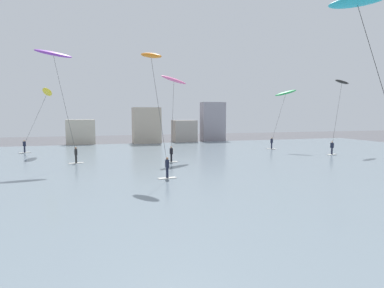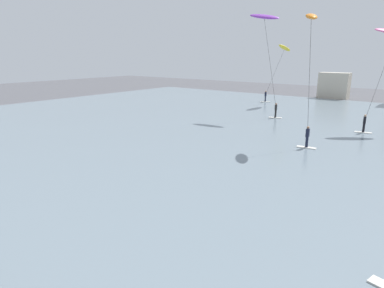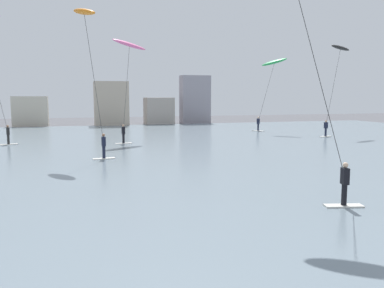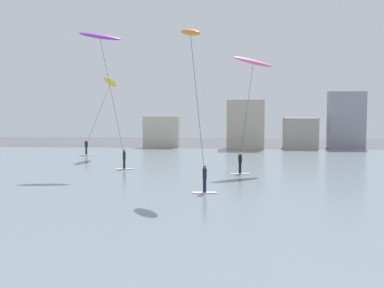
{
  "view_description": "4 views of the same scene",
  "coord_description": "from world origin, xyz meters",
  "px_view_note": "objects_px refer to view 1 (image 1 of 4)",
  "views": [
    {
      "loc": [
        -6.43,
        2.53,
        5.03
      ],
      "look_at": [
        -1.72,
        17.96,
        3.53
      ],
      "focal_mm": 30.44,
      "sensor_mm": 36.0,
      "label": 1
    },
    {
      "loc": [
        6.97,
        2.18,
        6.84
      ],
      "look_at": [
        0.24,
        10.85,
        3.91
      ],
      "focal_mm": 31.43,
      "sensor_mm": 36.0,
      "label": 2
    },
    {
      "loc": [
        -2.96,
        0.09,
        4.16
      ],
      "look_at": [
        1.46,
        15.12,
        2.29
      ],
      "focal_mm": 38.09,
      "sensor_mm": 36.0,
      "label": 3
    },
    {
      "loc": [
        0.29,
        0.22,
        4.93
      ],
      "look_at": [
        -0.71,
        12.73,
        3.98
      ],
      "focal_mm": 43.12,
      "sensor_mm": 36.0,
      "label": 4
    }
  ],
  "objects_px": {
    "kitesurfer_purple": "(55,63)",
    "kitesurfer_green": "(284,99)",
    "kitesurfer_cyan": "(366,32)",
    "kitesurfer_orange": "(153,72)",
    "kitesurfer_black": "(341,90)",
    "kitesurfer_yellow": "(45,97)",
    "kitesurfer_pink": "(174,85)"
  },
  "relations": [
    {
      "from": "kitesurfer_purple",
      "to": "kitesurfer_green",
      "type": "xyz_separation_m",
      "value": [
        28.14,
        5.36,
        -2.79
      ]
    },
    {
      "from": "kitesurfer_black",
      "to": "kitesurfer_orange",
      "type": "xyz_separation_m",
      "value": [
        -25.12,
        -8.62,
        0.19
      ]
    },
    {
      "from": "kitesurfer_black",
      "to": "kitesurfer_purple",
      "type": "xyz_separation_m",
      "value": [
        -32.89,
        -0.17,
        1.75
      ]
    },
    {
      "from": "kitesurfer_black",
      "to": "kitesurfer_green",
      "type": "height_order",
      "value": "kitesurfer_black"
    },
    {
      "from": "kitesurfer_black",
      "to": "kitesurfer_yellow",
      "type": "relative_size",
      "value": 1.14
    },
    {
      "from": "kitesurfer_cyan",
      "to": "kitesurfer_yellow",
      "type": "distance_m",
      "value": 36.28
    },
    {
      "from": "kitesurfer_pink",
      "to": "kitesurfer_green",
      "type": "bearing_deg",
      "value": 14.1
    },
    {
      "from": "kitesurfer_pink",
      "to": "kitesurfer_purple",
      "type": "relative_size",
      "value": 0.83
    },
    {
      "from": "kitesurfer_yellow",
      "to": "kitesurfer_pink",
      "type": "bearing_deg",
      "value": -32.65
    },
    {
      "from": "kitesurfer_pink",
      "to": "kitesurfer_cyan",
      "type": "bearing_deg",
      "value": -82.15
    },
    {
      "from": "kitesurfer_green",
      "to": "kitesurfer_pink",
      "type": "bearing_deg",
      "value": -165.9
    },
    {
      "from": "kitesurfer_purple",
      "to": "kitesurfer_yellow",
      "type": "distance_m",
      "value": 10.86
    },
    {
      "from": "kitesurfer_green",
      "to": "kitesurfer_purple",
      "type": "bearing_deg",
      "value": -169.22
    },
    {
      "from": "kitesurfer_cyan",
      "to": "kitesurfer_pink",
      "type": "height_order",
      "value": "kitesurfer_cyan"
    },
    {
      "from": "kitesurfer_orange",
      "to": "kitesurfer_yellow",
      "type": "relative_size",
      "value": 1.2
    },
    {
      "from": "kitesurfer_black",
      "to": "kitesurfer_pink",
      "type": "relative_size",
      "value": 1.01
    },
    {
      "from": "kitesurfer_purple",
      "to": "kitesurfer_yellow",
      "type": "relative_size",
      "value": 1.35
    },
    {
      "from": "kitesurfer_purple",
      "to": "kitesurfer_green",
      "type": "distance_m",
      "value": 28.78
    },
    {
      "from": "kitesurfer_black",
      "to": "kitesurfer_orange",
      "type": "height_order",
      "value": "kitesurfer_orange"
    },
    {
      "from": "kitesurfer_orange",
      "to": "kitesurfer_purple",
      "type": "relative_size",
      "value": 0.89
    },
    {
      "from": "kitesurfer_purple",
      "to": "kitesurfer_yellow",
      "type": "height_order",
      "value": "kitesurfer_purple"
    },
    {
      "from": "kitesurfer_pink",
      "to": "kitesurfer_yellow",
      "type": "xyz_separation_m",
      "value": [
        -14.06,
        9.01,
        -1.13
      ]
    },
    {
      "from": "kitesurfer_cyan",
      "to": "kitesurfer_orange",
      "type": "xyz_separation_m",
      "value": [
        -7.14,
        13.19,
        -0.42
      ]
    },
    {
      "from": "kitesurfer_cyan",
      "to": "kitesurfer_green",
      "type": "distance_m",
      "value": 30.11
    },
    {
      "from": "kitesurfer_pink",
      "to": "kitesurfer_purple",
      "type": "xyz_separation_m",
      "value": [
        -11.76,
        -1.24,
        1.61
      ]
    },
    {
      "from": "kitesurfer_cyan",
      "to": "kitesurfer_purple",
      "type": "relative_size",
      "value": 0.93
    },
    {
      "from": "kitesurfer_black",
      "to": "kitesurfer_green",
      "type": "relative_size",
      "value": 1.12
    },
    {
      "from": "kitesurfer_orange",
      "to": "kitesurfer_green",
      "type": "relative_size",
      "value": 1.18
    },
    {
      "from": "kitesurfer_yellow",
      "to": "kitesurfer_green",
      "type": "height_order",
      "value": "kitesurfer_green"
    },
    {
      "from": "kitesurfer_pink",
      "to": "kitesurfer_black",
      "type": "bearing_deg",
      "value": -2.91
    },
    {
      "from": "kitesurfer_orange",
      "to": "kitesurfer_green",
      "type": "bearing_deg",
      "value": 34.13
    },
    {
      "from": "kitesurfer_pink",
      "to": "kitesurfer_orange",
      "type": "xyz_separation_m",
      "value": [
        -3.99,
        -9.69,
        0.05
      ]
    }
  ]
}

